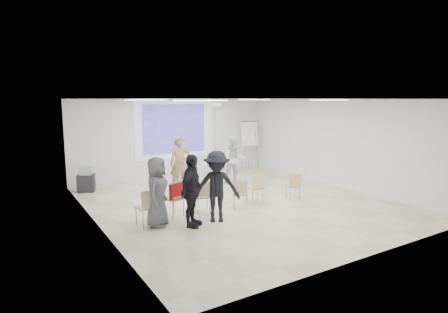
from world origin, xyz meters
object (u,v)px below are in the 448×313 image
pedestal_table (212,173)px  av_cart (86,181)px  player_left (180,160)px  chair_left_mid (175,195)px  laptop (202,195)px  audience_mid (217,182)px  flipchart_easel (249,134)px  chair_right_inner (256,185)px  chair_center (240,192)px  chair_far_left (147,205)px  chair_right_far (294,184)px  audience_outer (157,188)px  player_right (234,157)px  audience_left (191,185)px  chair_left_inner (203,194)px

pedestal_table → av_cart: bearing=160.7°
player_left → chair_left_mid: size_ratio=2.13×
chair_left_mid → laptop: size_ratio=3.04×
audience_mid → flipchart_easel: flipchart_easel is taller
chair_left_mid → chair_right_inner: 2.54m
chair_center → chair_right_inner: bearing=42.6°
player_left → chair_left_mid: player_left is taller
chair_far_left → chair_right_far: chair_far_left is taller
player_left → chair_right_far: player_left is taller
chair_far_left → audience_outer: audience_outer is taller
chair_right_far → audience_mid: (-2.98, -0.52, 0.52)m
chair_far_left → audience_outer: 0.47m
player_right → audience_outer: size_ratio=0.98×
laptop → player_left: bearing=-85.3°
chair_right_inner → av_cart: (-3.93, 4.00, -0.16)m
player_right → av_cart: size_ratio=2.31×
flipchart_easel → pedestal_table: bearing=-143.4°
audience_mid → chair_left_mid: bearing=158.9°
chair_far_left → flipchart_easel: flipchart_easel is taller
audience_left → audience_mid: bearing=-39.5°
chair_center → laptop: 1.05m
laptop → chair_right_far: bearing=-171.5°
chair_center → flipchart_easel: bearing=76.7°
audience_left → chair_left_mid: bearing=51.8°
chair_right_inner → audience_mid: audience_mid is taller
chair_left_mid → audience_outer: (-0.64, -0.38, 0.36)m
chair_far_left → chair_left_inner: size_ratio=1.03×
chair_center → chair_right_inner: chair_right_inner is taller
chair_right_far → audience_mid: 3.07m
pedestal_table → flipchart_easel: 3.53m
chair_left_inner → av_cart: 4.58m
pedestal_table → player_left: (-1.30, -0.21, 0.60)m
chair_left_inner → av_cart: (-2.17, 4.02, -0.15)m
player_left → audience_mid: size_ratio=1.04×
pedestal_table → player_right: bearing=-2.2°
player_right → flipchart_easel: bearing=65.3°
audience_outer → av_cart: 4.45m
chair_right_far → laptop: chair_right_far is taller
chair_left_inner → audience_mid: audience_mid is taller
player_left → chair_left_inner: 2.53m
pedestal_table → chair_left_mid: 3.63m
player_left → chair_center: bearing=-58.4°
player_left → audience_mid: (-0.50, -3.21, -0.04)m
player_right → laptop: (-2.65, -2.52, -0.46)m
player_right → audience_outer: bearing=-121.9°
chair_left_mid → player_left: bearing=43.3°
chair_left_inner → laptop: (0.02, 0.09, -0.05)m
pedestal_table → laptop: pedestal_table is taller
laptop → chair_right_inner: bearing=-167.0°
chair_left_mid → chair_center: (1.80, -0.27, -0.08)m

